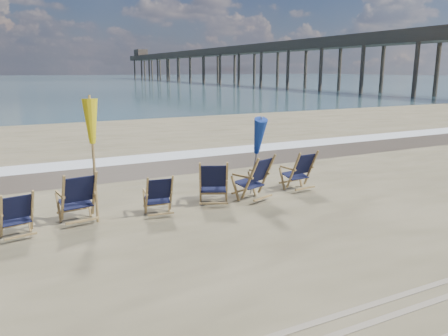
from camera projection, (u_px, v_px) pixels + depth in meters
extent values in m
plane|color=#3E5D67|center=(17.00, 80.00, 119.00)|extent=(400.00, 400.00, 0.00)
cube|color=silver|center=(143.00, 158.00, 14.76)|extent=(200.00, 1.40, 0.01)
cube|color=#42362A|center=(157.00, 167.00, 13.45)|extent=(200.00, 2.60, 0.00)
cylinder|color=#A27F48|center=(94.00, 162.00, 8.42)|extent=(0.06, 0.06, 2.39)
cone|color=yellow|center=(91.00, 125.00, 8.26)|extent=(0.30, 0.30, 0.85)
cylinder|color=#A5A5AD|center=(255.00, 156.00, 10.09)|extent=(0.06, 0.06, 1.98)
cone|color=navy|center=(256.00, 134.00, 9.98)|extent=(0.30, 0.30, 0.85)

